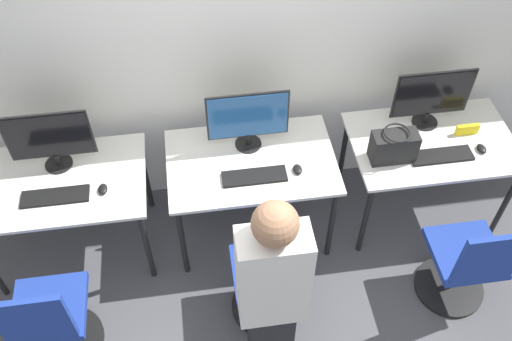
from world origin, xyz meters
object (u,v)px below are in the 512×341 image
object	(u,v)px
mouse_center	(297,169)
mouse_right	(481,149)
keyboard_left	(55,196)
office_chair_right	(466,266)
person_center	(272,296)
monitor_left	(49,139)
keyboard_right	(441,156)
keyboard_center	(254,176)
office_chair_center	(268,285)
monitor_center	(248,119)
office_chair_left	(52,322)
monitor_right	(432,97)
mouse_left	(103,189)
handbag	(394,146)

from	to	relation	value
mouse_center	mouse_right	xyz separation A→B (m)	(1.28, 0.00, 0.00)
mouse_center	keyboard_left	bearing A→B (deg)	179.97
keyboard_left	office_chair_right	world-z (taller)	office_chair_right
office_chair_right	person_center	bearing A→B (deg)	-166.62
mouse_center	monitor_left	bearing A→B (deg)	169.61
keyboard_left	keyboard_right	world-z (taller)	same
keyboard_center	keyboard_right	world-z (taller)	same
keyboard_center	office_chair_center	size ratio (longest dim) A/B	0.46
monitor_center	keyboard_right	world-z (taller)	monitor_center
office_chair_left	monitor_right	distance (m)	2.87
office_chair_center	office_chair_right	size ratio (longest dim) A/B	1.00
office_chair_center	office_chair_right	world-z (taller)	same
person_center	mouse_right	xyz separation A→B (m)	(1.61, 0.97, -0.14)
mouse_left	office_chair_center	xyz separation A→B (m)	(0.98, -0.62, -0.39)
monitor_right	mouse_right	world-z (taller)	monitor_right
monitor_right	office_chair_right	bearing A→B (deg)	-88.26
monitor_center	handbag	bearing A→B (deg)	-15.79
office_chair_left	person_center	world-z (taller)	person_center
keyboard_right	office_chair_right	size ratio (longest dim) A/B	0.46
keyboard_left	person_center	world-z (taller)	person_center
mouse_left	handbag	world-z (taller)	handbag
office_chair_left	mouse_right	bearing A→B (deg)	13.05
monitor_center	person_center	xyz separation A→B (m)	(-0.04, -1.26, -0.09)
keyboard_center	office_chair_right	world-z (taller)	office_chair_right
monitor_center	person_center	bearing A→B (deg)	-91.94
keyboard_center	person_center	distance (m)	0.97
handbag	monitor_right	bearing A→B (deg)	41.33
monitor_left	person_center	bearing A→B (deg)	-45.53
monitor_center	handbag	size ratio (longest dim) A/B	1.82
monitor_center	office_chair_center	xyz separation A→B (m)	(0.01, -0.89, -0.62)
monitor_right	mouse_right	size ratio (longest dim) A/B	6.08
keyboard_left	person_center	size ratio (longest dim) A/B	0.26
monitor_right	mouse_left	bearing A→B (deg)	-172.16
office_chair_center	keyboard_right	xyz separation A→B (m)	(1.27, 0.59, 0.38)
keyboard_center	handbag	world-z (taller)	handbag
mouse_left	mouse_center	xyz separation A→B (m)	(1.27, -0.01, 0.00)
keyboard_center	office_chair_center	distance (m)	0.70
keyboard_left	keyboard_center	size ratio (longest dim) A/B	1.00
keyboard_left	monitor_center	xyz separation A→B (m)	(1.28, 0.29, 0.23)
handbag	keyboard_left	bearing A→B (deg)	-179.38
office_chair_right	mouse_right	bearing A→B (deg)	68.20
mouse_left	monitor_right	world-z (taller)	monitor_right
mouse_left	person_center	distance (m)	1.36
monitor_left	office_chair_left	size ratio (longest dim) A/B	0.59
mouse_left	keyboard_center	bearing A→B (deg)	-1.67
keyboard_center	person_center	size ratio (longest dim) A/B	0.26
keyboard_center	mouse_right	xyz separation A→B (m)	(1.57, 0.02, 0.01)
office_chair_left	office_chair_center	world-z (taller)	same
monitor_left	keyboard_right	distance (m)	2.58
office_chair_center	keyboard_right	distance (m)	1.45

